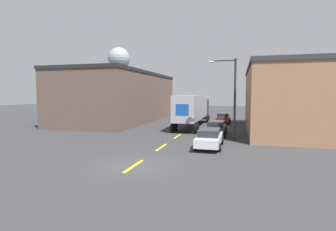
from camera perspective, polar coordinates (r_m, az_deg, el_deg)
The scene contains 10 objects.
ground_plane at distance 15.43m, azimuth -7.28°, elevation -10.72°, with size 160.00×160.00×0.00m, color #333335.
road_centerline at distance 20.34m, azimuth -1.47°, elevation -6.92°, with size 0.20×13.73×0.01m.
warehouse_left at distance 40.86m, azimuth -10.11°, elevation 3.99°, with size 10.37×23.78×7.33m.
warehouse_right at distance 31.72m, azimuth 28.55°, elevation 3.09°, with size 12.97×18.26×7.06m.
semi_truck at distance 33.32m, azimuth 5.57°, elevation 1.66°, with size 2.71×14.02×3.96m.
parked_car_right_near at distance 20.42m, azimuth 9.00°, elevation -4.79°, with size 1.95×4.72×1.44m.
parked_car_right_far at distance 38.05m, azimuth 11.91°, elevation -0.49°, with size 1.95×4.72×1.44m.
parked_car_right_mid at distance 26.56m, azimuth 10.46°, elevation -2.64°, with size 1.95×4.72×1.44m.
water_tower at distance 66.31m, azimuth -10.65°, elevation 11.91°, with size 5.34×5.34×15.48m.
street_lamp at distance 23.73m, azimuth 13.63°, elevation 4.82°, with size 2.46×0.32×7.18m.
Camera 1 is at (5.72, -13.73, 4.07)m, focal length 28.00 mm.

